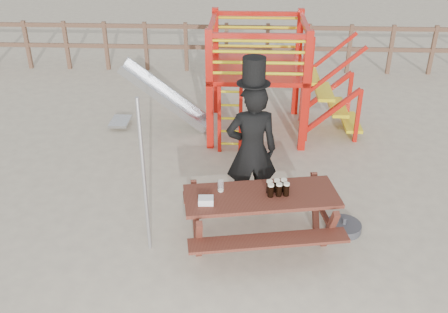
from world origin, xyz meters
TOP-DOWN VIEW (x-y plane):
  - ground at (0.00, 0.00)m, footprint 60.00×60.00m
  - back_fence at (0.00, 7.00)m, footprint 15.09×0.09m
  - playground_fort at (0.12, 3.58)m, footprint 4.71×1.84m
  - picnic_table at (0.23, 0.13)m, footprint 2.09×1.61m
  - man_with_hat at (0.11, 0.86)m, footprint 0.76×0.56m
  - metal_pole at (-1.17, -0.05)m, footprint 0.05×0.05m
  - parasol_base at (1.36, 0.44)m, footprint 0.47×0.47m
  - paper_bag at (-0.44, -0.10)m, footprint 0.19×0.15m
  - stout_pints at (0.43, 0.16)m, footprint 0.28×0.20m
  - empty_glasses at (-0.27, 0.19)m, footprint 0.08×0.08m

SIDE VIEW (x-z plane):
  - ground at x=0.00m, z-range 0.00..0.00m
  - parasol_base at x=1.36m, z-range -0.04..0.15m
  - picnic_table at x=0.23m, z-range 0.10..0.83m
  - back_fence at x=0.00m, z-range 0.14..1.34m
  - paper_bag at x=-0.44m, z-range 0.73..0.81m
  - empty_glasses at x=-0.27m, z-range 0.73..0.88m
  - stout_pints at x=0.43m, z-range 0.73..0.91m
  - man_with_hat at x=0.11m, z-range -0.12..2.13m
  - metal_pole at x=-1.17m, z-range 0.00..2.06m
  - playground_fort at x=0.12m, z-range 0.02..2.12m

